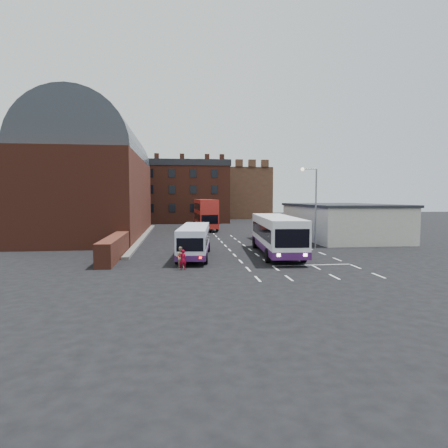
{
  "coord_description": "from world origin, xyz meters",
  "views": [
    {
      "loc": [
        -4.9,
        -29.74,
        5.1
      ],
      "look_at": [
        0.0,
        10.0,
        2.2
      ],
      "focal_mm": 30.0,
      "sensor_mm": 36.0,
      "label": 1
    }
  ],
  "objects": [
    {
      "name": "railway_station",
      "position": [
        -15.5,
        21.0,
        7.64
      ],
      "size": [
        12.0,
        28.0,
        16.0
      ],
      "color": "#602B1E",
      "rests_on": "ground"
    },
    {
      "name": "castle_keep",
      "position": [
        6.0,
        66.0,
        6.0
      ],
      "size": [
        22.0,
        22.0,
        12.0
      ],
      "primitive_type": "cube",
      "color": "brown",
      "rests_on": "ground"
    },
    {
      "name": "forecourt_wall",
      "position": [
        -10.2,
        2.0,
        0.9
      ],
      "size": [
        1.2,
        10.0,
        1.8
      ],
      "primitive_type": "cube",
      "color": "#602B1E",
      "rests_on": "ground"
    },
    {
      "name": "ground",
      "position": [
        0.0,
        0.0,
        0.0
      ],
      "size": [
        180.0,
        180.0,
        0.0
      ],
      "primitive_type": "plane",
      "color": "black"
    },
    {
      "name": "bus_blue",
      "position": [
        6.0,
        11.2,
        1.66
      ],
      "size": [
        3.09,
        10.45,
        2.82
      ],
      "rotation": [
        0.0,
        0.0,
        3.2
      ],
      "color": "#223497",
      "rests_on": "ground"
    },
    {
      "name": "bus_red_double",
      "position": [
        -0.62,
        28.64,
        2.5
      ],
      "size": [
        3.24,
        11.85,
        4.71
      ],
      "rotation": [
        0.0,
        0.0,
        3.17
      ],
      "color": "red",
      "rests_on": "ground"
    },
    {
      "name": "cream_building",
      "position": [
        15.0,
        14.0,
        2.16
      ],
      "size": [
        10.4,
        16.4,
        4.25
      ],
      "color": "beige",
      "rests_on": "ground"
    },
    {
      "name": "bus_white_outbound",
      "position": [
        -3.53,
        1.81,
        1.56
      ],
      "size": [
        3.28,
        9.88,
        2.65
      ],
      "rotation": [
        0.0,
        0.0,
        -0.11
      ],
      "color": "silver",
      "rests_on": "ground"
    },
    {
      "name": "pedestrian_beige",
      "position": [
        -4.76,
        -2.87,
        0.78
      ],
      "size": [
        0.86,
        0.73,
        1.56
      ],
      "primitive_type": "imported",
      "rotation": [
        0.0,
        0.0,
        2.94
      ],
      "color": "tan",
      "rests_on": "ground"
    },
    {
      "name": "bus_white_inbound",
      "position": [
        3.69,
        2.18,
        2.0
      ],
      "size": [
        3.92,
        12.61,
        3.39
      ],
      "rotation": [
        0.0,
        0.0,
        3.06
      ],
      "color": "white",
      "rests_on": "ground"
    },
    {
      "name": "pedestrian_red",
      "position": [
        -4.6,
        -3.72,
        0.72
      ],
      "size": [
        0.57,
        0.42,
        1.44
      ],
      "primitive_type": "imported",
      "rotation": [
        0.0,
        0.0,
        3.29
      ],
      "color": "maroon",
      "rests_on": "ground"
    },
    {
      "name": "street_lamp",
      "position": [
        8.32,
        5.76,
        4.81
      ],
      "size": [
        1.62,
        0.41,
        7.98
      ],
      "rotation": [
        0.0,
        0.0,
        -0.11
      ],
      "color": "slate",
      "rests_on": "ground"
    },
    {
      "name": "brick_terrace",
      "position": [
        -6.0,
        46.0,
        5.5
      ],
      "size": [
        22.0,
        10.0,
        11.0
      ],
      "primitive_type": "cube",
      "color": "brown",
      "rests_on": "ground"
    }
  ]
}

